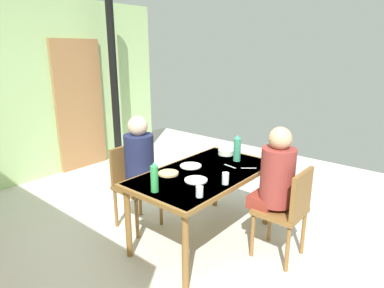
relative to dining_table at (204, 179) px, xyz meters
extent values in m
plane|color=beige|center=(-0.35, 0.14, -0.65)|extent=(7.13, 7.13, 0.00)
cube|color=#A6C884|center=(-0.35, 2.89, 0.63)|extent=(4.64, 0.10, 2.57)
cube|color=#A06E42|center=(0.44, 2.81, 0.35)|extent=(0.80, 0.05, 2.00)
cylinder|color=black|center=(0.92, 2.54, 0.63)|extent=(0.12, 0.12, 2.57)
cube|color=brown|center=(0.00, 0.00, 0.05)|extent=(1.48, 0.83, 0.04)
cube|color=beige|center=(0.00, 0.00, 0.07)|extent=(1.42, 0.79, 0.00)
cylinder|color=brown|center=(-0.67, -0.34, -0.31)|extent=(0.06, 0.06, 0.68)
cylinder|color=brown|center=(0.67, -0.34, -0.31)|extent=(0.06, 0.06, 0.68)
cylinder|color=brown|center=(-0.67, 0.34, -0.31)|extent=(0.06, 0.06, 0.68)
cylinder|color=brown|center=(0.67, 0.34, -0.31)|extent=(0.06, 0.06, 0.68)
cube|color=brown|center=(0.23, -0.69, -0.20)|extent=(0.40, 0.40, 0.04)
cube|color=brown|center=(0.23, -0.87, 0.01)|extent=(0.38, 0.04, 0.42)
cylinder|color=brown|center=(0.06, -0.52, -0.45)|extent=(0.04, 0.04, 0.41)
cylinder|color=brown|center=(0.40, -0.52, -0.45)|extent=(0.04, 0.04, 0.41)
cylinder|color=brown|center=(0.06, -0.86, -0.45)|extent=(0.04, 0.04, 0.41)
cylinder|color=brown|center=(0.40, -0.86, -0.45)|extent=(0.04, 0.04, 0.41)
cube|color=brown|center=(-0.25, 0.69, -0.20)|extent=(0.40, 0.40, 0.04)
cube|color=brown|center=(-0.25, 0.87, 0.01)|extent=(0.38, 0.04, 0.42)
cylinder|color=brown|center=(-0.08, 0.52, -0.45)|extent=(0.04, 0.04, 0.41)
cylinder|color=brown|center=(-0.42, 0.52, -0.45)|extent=(0.04, 0.04, 0.41)
cylinder|color=brown|center=(-0.08, 0.86, -0.45)|extent=(0.04, 0.04, 0.41)
cylinder|color=brown|center=(-0.42, 0.86, -0.45)|extent=(0.04, 0.04, 0.41)
cube|color=maroon|center=(0.23, -0.53, -0.14)|extent=(0.30, 0.22, 0.12)
cylinder|color=maroon|center=(0.23, -0.64, 0.12)|extent=(0.30, 0.30, 0.52)
sphere|color=tan|center=(0.23, -0.64, 0.47)|extent=(0.20, 0.20, 0.20)
cube|color=#1D2940|center=(-0.25, 0.53, -0.14)|extent=(0.30, 0.22, 0.12)
cylinder|color=#1E2347|center=(-0.25, 0.64, 0.12)|extent=(0.30, 0.30, 0.52)
sphere|color=beige|center=(-0.25, 0.64, 0.47)|extent=(0.20, 0.20, 0.20)
cylinder|color=#39926F|center=(0.48, -0.06, 0.19)|extent=(0.08, 0.08, 0.24)
cone|color=#339D75|center=(0.48, -0.06, 0.33)|extent=(0.05, 0.05, 0.04)
cylinder|color=green|center=(-0.62, 0.03, 0.18)|extent=(0.06, 0.06, 0.22)
cone|color=#2FA059|center=(-0.62, 0.03, 0.31)|extent=(0.05, 0.05, 0.03)
cylinder|color=silver|center=(0.58, 0.14, 0.10)|extent=(0.17, 0.17, 0.05)
cylinder|color=white|center=(-0.22, -0.08, 0.08)|extent=(0.21, 0.21, 0.01)
cylinder|color=white|center=(0.03, 0.20, 0.08)|extent=(0.21, 0.21, 0.01)
cylinder|color=silver|center=(-0.11, -0.32, 0.12)|extent=(0.06, 0.06, 0.11)
cylinder|color=silver|center=(-0.46, -0.31, 0.11)|extent=(0.06, 0.06, 0.09)
cylinder|color=#DBB77A|center=(-0.26, 0.22, 0.08)|extent=(0.19, 0.19, 0.02)
cube|color=silver|center=(0.29, -0.11, 0.07)|extent=(0.04, 0.15, 0.00)
cube|color=silver|center=(0.36, -0.28, 0.07)|extent=(0.11, 0.12, 0.00)
camera|label=1|loc=(-2.32, -1.80, 1.21)|focal=30.68mm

